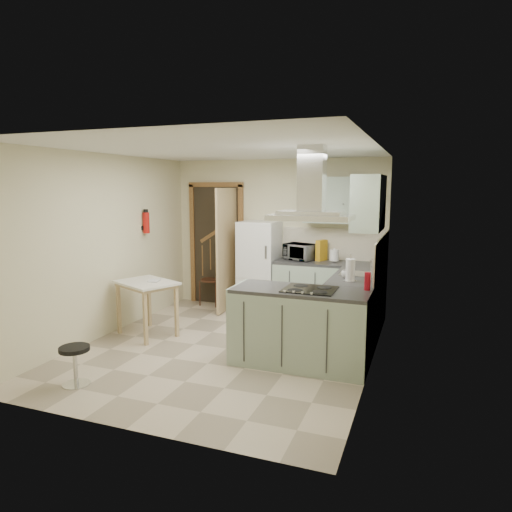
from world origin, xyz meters
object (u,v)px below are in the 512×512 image
at_px(microwave, 300,252).
at_px(extractor_hood, 311,217).
at_px(peninsula, 301,327).
at_px(stool, 75,366).
at_px(bentwood_chair, 212,280).
at_px(drop_leaf_table, 147,308).
at_px(fridge, 259,267).

bearing_deg(microwave, extractor_hood, -51.61).
height_order(peninsula, stool, peninsula).
xyz_separation_m(stool, microwave, (1.50, 3.38, 0.82)).
bearing_deg(bentwood_chair, drop_leaf_table, -90.87).
relative_size(peninsula, drop_leaf_table, 1.91).
bearing_deg(stool, fridge, 75.91).
height_order(bentwood_chair, stool, bentwood_chair).
distance_m(bentwood_chair, stool, 3.48).
distance_m(peninsula, drop_leaf_table, 2.29).
bearing_deg(drop_leaf_table, microwave, 69.80).
bearing_deg(fridge, microwave, 4.28).
bearing_deg(extractor_hood, bentwood_chair, 136.81).
xyz_separation_m(peninsula, bentwood_chair, (-2.16, 2.12, -0.01)).
distance_m(extractor_hood, drop_leaf_table, 2.74).
xyz_separation_m(extractor_hood, bentwood_chair, (-2.26, 2.12, -1.28)).
distance_m(fridge, bentwood_chair, 1.00).
bearing_deg(fridge, peninsula, -58.26).
relative_size(fridge, stool, 3.59).
height_order(drop_leaf_table, microwave, microwave).
bearing_deg(peninsula, stool, -146.77).
bearing_deg(extractor_hood, peninsula, 180.00).
bearing_deg(microwave, drop_leaf_table, -114.36).
xyz_separation_m(bentwood_chair, stool, (0.10, -3.47, -0.23)).
distance_m(fridge, extractor_hood, 2.57).
xyz_separation_m(drop_leaf_table, microwave, (1.71, 1.73, 0.65)).
bearing_deg(bentwood_chair, stool, -85.72).
bearing_deg(stool, bentwood_chair, 91.69).
height_order(peninsula, extractor_hood, extractor_hood).
relative_size(extractor_hood, drop_leaf_table, 1.11).
xyz_separation_m(peninsula, drop_leaf_table, (-2.27, 0.30, -0.07)).
bearing_deg(fridge, drop_leaf_table, -121.96).
bearing_deg(stool, microwave, 66.08).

